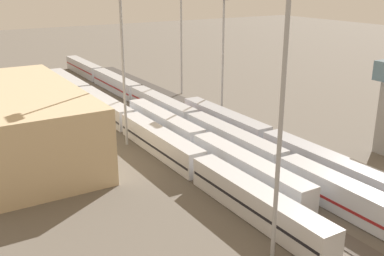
# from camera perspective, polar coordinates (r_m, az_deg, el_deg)

# --- Properties ---
(ground_plane) EXTENTS (400.00, 400.00, 0.00)m
(ground_plane) POSITION_cam_1_polar(r_m,az_deg,el_deg) (80.32, 1.18, -1.10)
(ground_plane) COLOR #60594F
(track_bed_0) EXTENTS (140.00, 2.80, 0.12)m
(track_bed_0) POSITION_cam_1_polar(r_m,az_deg,el_deg) (85.82, 6.82, 0.11)
(track_bed_0) COLOR #3D3833
(track_bed_0) RESTS_ON ground_plane
(track_bed_1) EXTENTS (140.00, 2.80, 0.12)m
(track_bed_1) POSITION_cam_1_polar(r_m,az_deg,el_deg) (82.96, 4.09, -0.46)
(track_bed_1) COLOR #4C443D
(track_bed_1) RESTS_ON ground_plane
(track_bed_2) EXTENTS (140.00, 2.80, 0.12)m
(track_bed_2) POSITION_cam_1_polar(r_m,az_deg,el_deg) (80.30, 1.18, -1.06)
(track_bed_2) COLOR #3D3833
(track_bed_2) RESTS_ON ground_plane
(track_bed_3) EXTENTS (140.00, 2.80, 0.12)m
(track_bed_3) POSITION_cam_1_polar(r_m,az_deg,el_deg) (77.87, -1.93, -1.70)
(track_bed_3) COLOR #4C443D
(track_bed_3) RESTS_ON ground_plane
(track_bed_4) EXTENTS (140.00, 2.80, 0.12)m
(track_bed_4) POSITION_cam_1_polar(r_m,az_deg,el_deg) (75.70, -5.22, -2.37)
(track_bed_4) COLOR #4C443D
(track_bed_4) RESTS_ON ground_plane
(train_on_track_2) EXTENTS (139.00, 3.06, 4.40)m
(train_on_track_2) POSITION_cam_1_polar(r_m,az_deg,el_deg) (83.76, -0.67, 1.21)
(train_on_track_2) COLOR black
(train_on_track_2) RESTS_ON ground_plane
(train_on_track_3) EXTENTS (47.20, 3.06, 3.80)m
(train_on_track_3) POSITION_cam_1_polar(r_m,az_deg,el_deg) (71.19, 1.03, -1.99)
(train_on_track_3) COLOR silver
(train_on_track_3) RESTS_ON ground_plane
(train_on_track_4) EXTENTS (95.60, 3.06, 3.80)m
(train_on_track_4) POSITION_cam_1_polar(r_m,az_deg,el_deg) (82.62, -7.97, 0.74)
(train_on_track_4) COLOR silver
(train_on_track_4) RESTS_ON ground_plane
(train_on_track_1) EXTENTS (71.40, 3.00, 3.80)m
(train_on_track_1) POSITION_cam_1_polar(r_m,az_deg,el_deg) (65.55, 16.39, -4.62)
(train_on_track_1) COLOR #A8AAB2
(train_on_track_1) RESTS_ON ground_plane
(light_mast_0) EXTENTS (2.80, 0.70, 31.65)m
(light_mast_0) POSITION_cam_1_polar(r_m,az_deg,el_deg) (107.49, -1.38, 14.63)
(light_mast_0) COLOR #9EA0A5
(light_mast_0) RESTS_ON ground_plane
(light_mast_1) EXTENTS (2.80, 0.70, 29.69)m
(light_mast_1) POSITION_cam_1_polar(r_m,az_deg,el_deg) (40.97, 11.49, 6.59)
(light_mast_1) COLOR #9EA0A5
(light_mast_1) RESTS_ON ground_plane
(light_mast_2) EXTENTS (2.80, 0.70, 23.82)m
(light_mast_2) POSITION_cam_1_polar(r_m,az_deg,el_deg) (94.46, 3.96, 11.47)
(light_mast_2) COLOR #9EA0A5
(light_mast_2) RESTS_ON ground_plane
(light_mast_3) EXTENTS (2.80, 0.70, 27.88)m
(light_mast_3) POSITION_cam_1_polar(r_m,az_deg,el_deg) (73.25, -8.81, 11.05)
(light_mast_3) COLOR #9EA0A5
(light_mast_3) RESTS_ON ground_plane
(maintenance_shed) EXTENTS (37.00, 16.54, 10.77)m
(maintenance_shed) POSITION_cam_1_polar(r_m,az_deg,el_deg) (75.58, -20.62, 0.72)
(maintenance_shed) COLOR tan
(maintenance_shed) RESTS_ON ground_plane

